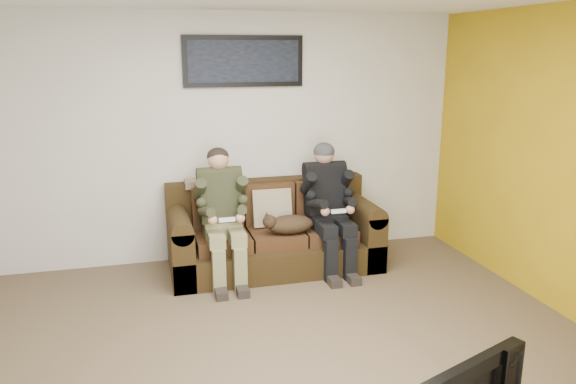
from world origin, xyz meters
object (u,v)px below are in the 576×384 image
object	(u,v)px
person_right	(328,200)
framed_poster	(244,61)
sofa	(273,235)
cat	(289,224)
person_left	(222,208)

from	to	relation	value
person_right	framed_poster	xyz separation A→B (m)	(-0.75, 0.57, 1.38)
sofa	framed_poster	bearing A→B (deg)	117.16
person_right	cat	bearing A→B (deg)	-168.10
person_right	framed_poster	distance (m)	1.67
person_left	person_right	distance (m)	1.10
sofa	framed_poster	world-z (taller)	framed_poster
cat	sofa	bearing A→B (deg)	110.13
sofa	person_right	size ratio (longest dim) A/B	1.65
sofa	person_left	xyz separation A→B (m)	(-0.55, -0.18, 0.39)
cat	framed_poster	size ratio (longest dim) A/B	0.53
person_left	framed_poster	world-z (taller)	framed_poster
framed_poster	person_right	bearing A→B (deg)	-37.18
sofa	cat	world-z (taller)	sofa
person_left	cat	distance (m)	0.68
person_left	person_right	xyz separation A→B (m)	(1.10, 0.00, 0.00)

